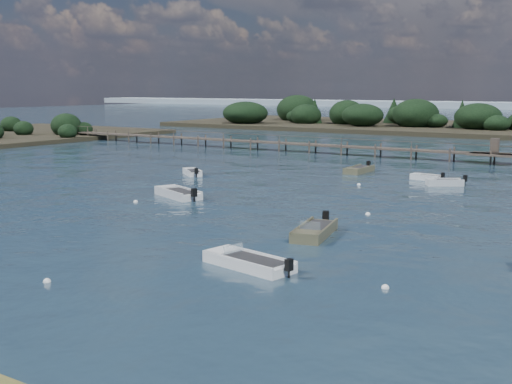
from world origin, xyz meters
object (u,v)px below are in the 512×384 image
Objects in this scene: tender_far_grey_b at (445,184)px; tender_far_grey at (192,173)px; dinghy_mid_grey at (178,195)px; dinghy_mid_white_a at (248,264)px; dinghy_extra_a at (359,171)px; jetty at (282,143)px; tender_far_white at (426,178)px; dinghy_extra_b at (315,233)px.

tender_far_grey_b reaches higher than tender_far_grey.
tender_far_grey is at bearing 123.24° from dinghy_mid_grey.
dinghy_mid_grey is at bearing 138.82° from dinghy_mid_white_a.
dinghy_extra_a reaches higher than tender_far_grey.
tender_far_grey is at bearing -79.72° from jetty.
jetty is (-4.32, 23.83, 0.84)m from tender_far_grey.
tender_far_white is 0.66× the size of dinghy_extra_a.
dinghy_mid_grey is at bearing -124.47° from tender_far_white.
tender_far_grey_b is at bearing 89.34° from dinghy_mid_white_a.
dinghy_extra_b is 15.31m from dinghy_mid_grey.
dinghy_mid_white_a reaches higher than tender_far_grey.
tender_far_white is at bearing -33.33° from jetty.
dinghy_mid_grey reaches higher than tender_far_grey.
dinghy_mid_white_a is at bearing -74.71° from dinghy_extra_a.
tender_far_grey is at bearing -164.17° from tender_far_grey_b.
tender_far_grey_b is 0.05× the size of jetty.
tender_far_grey is 24.23m from jetty.
jetty is (-16.51, 13.85, 0.83)m from dinghy_extra_a.
tender_far_grey_b is at bearing 88.23° from dinghy_extra_b.
dinghy_mid_white_a is at bearing -47.13° from tender_far_grey.
dinghy_mid_grey is 1.61× the size of tender_far_white.
dinghy_mid_grey is (-14.23, 5.65, 0.00)m from dinghy_extra_b.
dinghy_mid_grey is at bearing -56.76° from tender_far_grey.
dinghy_extra_b is 1.03× the size of dinghy_mid_grey.
dinghy_extra_a is 0.07× the size of jetty.
dinghy_mid_white_a is 31.20m from tender_far_white.
dinghy_mid_white_a is at bearing -86.44° from tender_far_white.
jetty reaches higher than tender_far_grey.
jetty reaches higher than dinghy_mid_grey.
tender_far_white is 28.17m from jetty.
dinghy_extra_b is 1.57× the size of tender_far_grey_b.
dinghy_mid_grey is 22.31m from tender_far_white.
jetty is (-25.80, 17.74, 0.83)m from tender_far_grey_b.
jetty is (-10.90, 33.86, 0.82)m from dinghy_mid_grey.
dinghy_extra_b is 24.10m from tender_far_white.
dinghy_mid_white_a is at bearing -61.35° from jetty.
dinghy_extra_b is 1.63× the size of tender_far_grey.
dinghy_extra_b is 46.83m from jetty.
dinghy_mid_white_a is 1.00× the size of dinghy_mid_grey.
tender_far_grey_b is at bearing -34.51° from jetty.
dinghy_mid_grey reaches higher than dinghy_extra_a.
dinghy_extra_b is at bearing -21.65° from dinghy_mid_grey.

